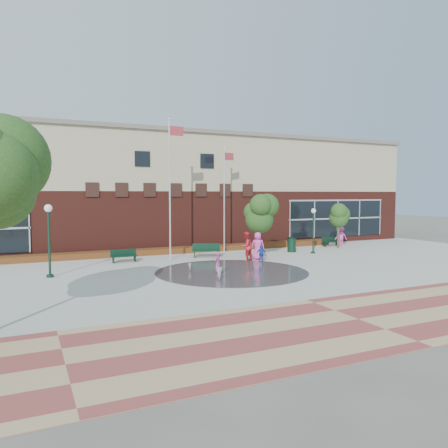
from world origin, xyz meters
name	(u,v)px	position (x,y,z in m)	size (l,w,h in m)	color
ground	(258,282)	(0.00, 0.00, 0.00)	(120.00, 120.00, 0.00)	#666056
plaza_concrete	(224,269)	(0.00, 4.00, 0.00)	(46.00, 18.00, 0.01)	#A8A8A0
paver_band	(358,320)	(0.00, -7.00, 0.00)	(46.00, 6.00, 0.01)	brown
splash_pad	(232,272)	(0.00, 3.00, 0.00)	(8.40, 8.40, 0.01)	#383A3D
library_building	(157,190)	(0.00, 17.48, 4.64)	(44.40, 10.40, 9.20)	#5A231C
flower_bed	(180,253)	(0.00, 11.60, 0.00)	(26.00, 1.20, 0.40)	maroon
flagpole_left	(170,181)	(-1.63, 8.74, 5.10)	(1.08, 0.19, 9.17)	white
flagpole_right	(225,193)	(3.11, 10.59, 4.33)	(0.93, 0.30, 7.75)	white
lamp_left	(49,232)	(-9.17, 5.52, 2.35)	(0.40, 0.40, 3.78)	black
lamp_right	(313,226)	(8.58, 7.24, 2.03)	(0.35, 0.35, 3.26)	black
bench_left	(124,258)	(-4.66, 8.86, 0.26)	(1.64, 0.50, 0.82)	black
bench_mid	(206,253)	(0.84, 8.69, 0.31)	(1.94, 1.21, 0.95)	black
bench_right	(331,243)	(12.49, 10.12, 0.25)	(1.55, 0.44, 0.78)	black
trash_can	(292,245)	(7.60, 8.53, 0.56)	(0.67, 0.67, 1.10)	black
tree_mid	(259,212)	(4.12, 7.28, 3.06)	(2.49, 2.49, 4.20)	#403528
tree_small_right	(339,215)	(12.25, 8.94, 2.67)	(2.14, 2.14, 3.65)	#403528
water_jet_a	(219,281)	(-1.61, 1.08, 0.00)	(0.33, 0.33, 0.65)	white
water_jet_b	(190,271)	(-2.01, 4.17, 0.00)	(0.19, 0.19, 0.44)	white
child_splash	(218,264)	(-1.15, 2.30, 0.64)	(0.47, 0.31, 1.28)	#BF3B8B
adult_red	(246,247)	(2.55, 6.15, 0.94)	(0.92, 0.71, 1.89)	red
adult_pink	(258,246)	(3.50, 6.31, 0.91)	(0.89, 0.58, 1.81)	#F24AB7
child_blue	(261,254)	(3.19, 5.32, 0.55)	(0.64, 0.27, 1.09)	#1941AE
person_bench	(341,236)	(13.24, 9.81, 0.82)	(1.06, 0.61, 1.65)	#F247BB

